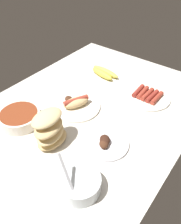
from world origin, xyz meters
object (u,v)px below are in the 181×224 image
(plate_hotdog_assembled, at_px, (76,104))
(plate_grilled_meat, at_px, (105,143))
(plate_sausages, at_px, (147,96))
(bowl_chili, at_px, (20,117))
(banana_bunch, at_px, (104,73))
(bread_stack, at_px, (50,130))
(bowl_coleslaw, at_px, (79,183))

(plate_hotdog_assembled, distance_m, plate_grilled_meat, 0.27)
(plate_grilled_meat, height_order, plate_sausages, plate_grilled_meat)
(bowl_chili, distance_m, plate_sausages, 0.63)
(plate_grilled_meat, bearing_deg, plate_sausages, -178.16)
(banana_bunch, distance_m, plate_sausages, 0.30)
(plate_grilled_meat, bearing_deg, bowl_chili, -71.99)
(banana_bunch, distance_m, bread_stack, 0.57)
(bowl_chili, bearing_deg, bread_stack, 89.48)
(bowl_coleslaw, xyz_separation_m, bread_stack, (-0.09, -0.22, 0.04))
(plate_hotdog_assembled, height_order, plate_grilled_meat, plate_hotdog_assembled)
(plate_hotdog_assembled, bearing_deg, bowl_chili, -29.10)
(plate_hotdog_assembled, height_order, bowl_coleslaw, bowl_coleslaw)
(bowl_chili, height_order, bread_stack, bread_stack)
(plate_hotdog_assembled, height_order, bread_stack, bread_stack)
(plate_hotdog_assembled, height_order, banana_bunch, plate_hotdog_assembled)
(plate_hotdog_assembled, distance_m, plate_sausages, 0.36)
(plate_hotdog_assembled, bearing_deg, bread_stack, 16.40)
(bowl_chili, xyz_separation_m, bowl_coleslaw, (0.09, 0.42, 0.00))
(bowl_chili, relative_size, plate_sausages, 0.78)
(bowl_coleslaw, bearing_deg, plate_grilled_meat, -168.51)
(plate_sausages, bearing_deg, bowl_chili, -35.50)
(bowl_coleslaw, distance_m, bread_stack, 0.24)
(bowl_chili, bearing_deg, plate_grilled_meat, 108.01)
(plate_grilled_meat, distance_m, bread_stack, 0.23)
(plate_hotdog_assembled, relative_size, bread_stack, 1.49)
(banana_bunch, bearing_deg, plate_sausages, 81.91)
(plate_hotdog_assembled, relative_size, bowl_chili, 1.26)
(banana_bunch, bearing_deg, plate_grilled_meat, 35.80)
(banana_bunch, relative_size, bowl_chili, 1.03)
(banana_bunch, xyz_separation_m, bowl_chili, (0.55, -0.07, 0.01))
(bowl_chili, distance_m, bread_stack, 0.20)
(plate_grilled_meat, distance_m, plate_sausages, 0.39)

